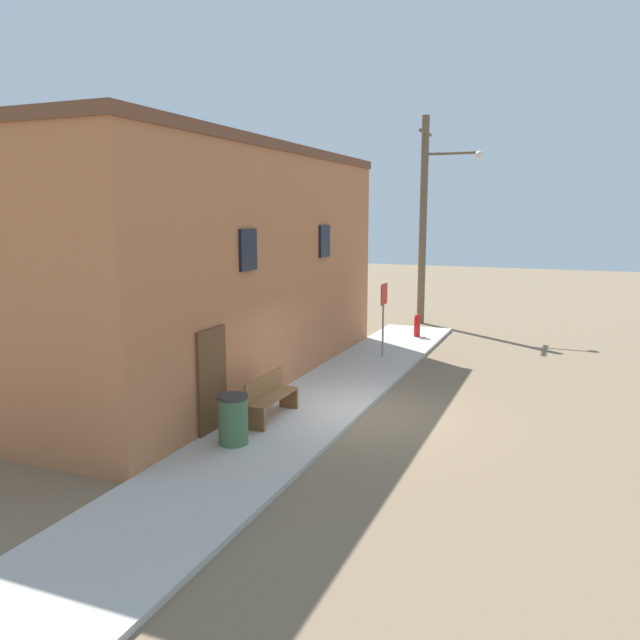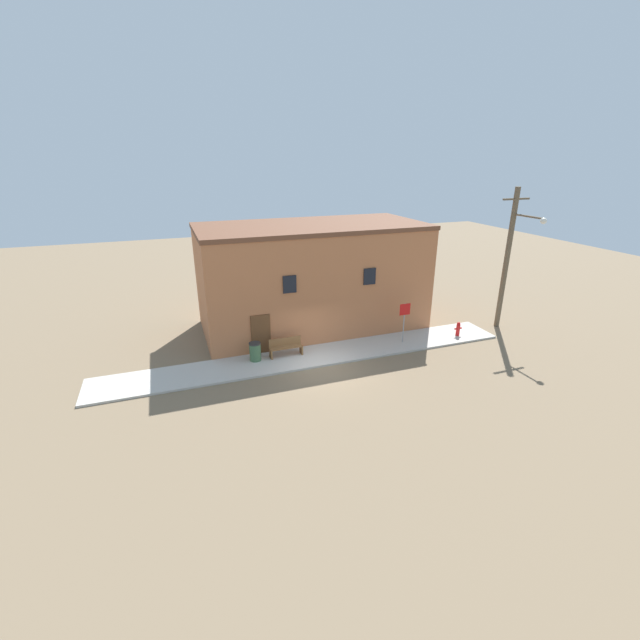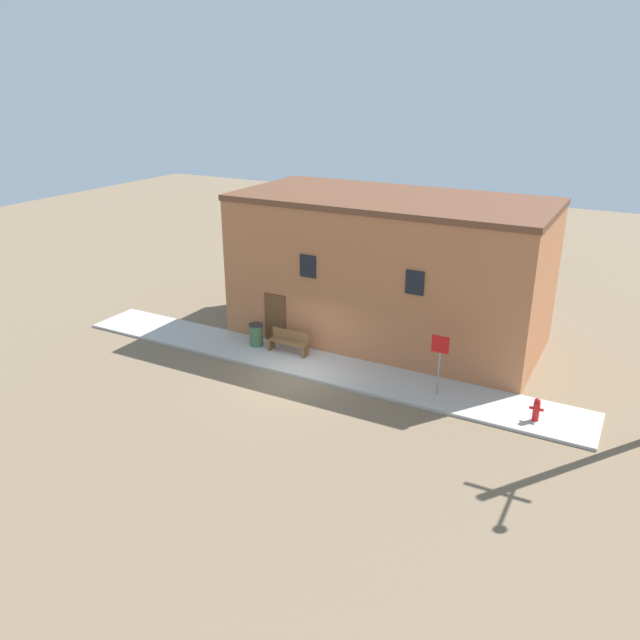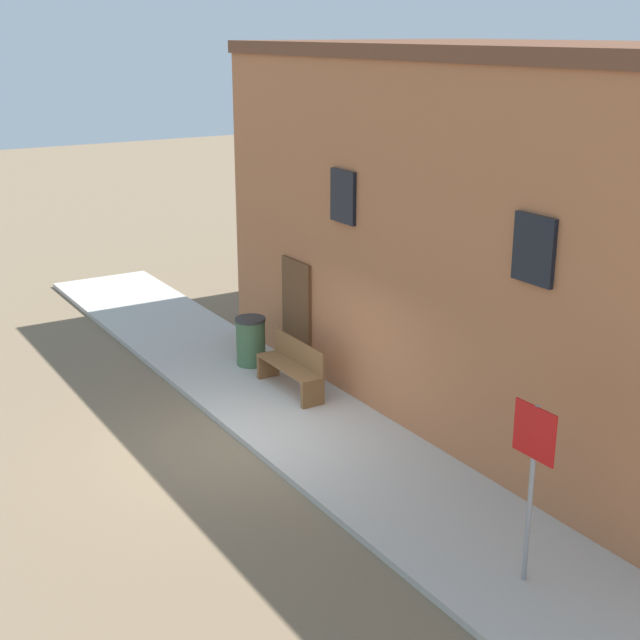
{
  "view_description": "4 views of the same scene",
  "coord_description": "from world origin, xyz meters",
  "views": [
    {
      "loc": [
        -12.71,
        -4.11,
        4.46
      ],
      "look_at": [
        0.45,
        1.23,
        2.0
      ],
      "focal_mm": 35.0,
      "sensor_mm": 36.0,
      "label": 1
    },
    {
      "loc": [
        -6.43,
        -17.64,
        9.67
      ],
      "look_at": [
        0.45,
        1.23,
        2.0
      ],
      "focal_mm": 24.0,
      "sensor_mm": 36.0,
      "label": 2
    },
    {
      "loc": [
        10.99,
        -18.27,
        10.63
      ],
      "look_at": [
        0.45,
        1.23,
        2.0
      ],
      "focal_mm": 35.0,
      "sensor_mm": 36.0,
      "label": 3
    },
    {
      "loc": [
        11.75,
        -5.73,
        6.33
      ],
      "look_at": [
        0.45,
        1.23,
        2.0
      ],
      "focal_mm": 50.0,
      "sensor_mm": 36.0,
      "label": 4
    }
  ],
  "objects": [
    {
      "name": "sidewalk",
      "position": [
        0.0,
        1.23,
        0.05
      ],
      "size": [
        21.4,
        2.46,
        0.11
      ],
      "color": "#BCB7AD",
      "rests_on": "ground"
    },
    {
      "name": "stop_sign",
      "position": [
        5.26,
        1.11,
        1.66
      ],
      "size": [
        0.63,
        0.06,
        2.24
      ],
      "color": "gray",
      "rests_on": "sidewalk"
    },
    {
      "name": "trash_bin",
      "position": [
        -2.84,
        1.68,
        0.58
      ],
      "size": [
        0.59,
        0.59,
        0.95
      ],
      "color": "#426642",
      "rests_on": "sidewalk"
    },
    {
      "name": "ground_plane",
      "position": [
        0.0,
        0.0,
        0.0
      ],
      "size": [
        80.0,
        80.0,
        0.0
      ],
      "primitive_type": "plane",
      "color": "#7A664C"
    },
    {
      "name": "bench",
      "position": [
        -1.25,
        1.69,
        0.57
      ],
      "size": [
        1.69,
        0.44,
        0.93
      ],
      "color": "brown",
      "rests_on": "sidewalk"
    },
    {
      "name": "utility_pole",
      "position": [
        12.06,
        1.41,
        4.34
      ],
      "size": [
        1.8,
        2.39,
        8.17
      ],
      "color": "brown",
      "rests_on": "ground"
    },
    {
      "name": "brick_building",
      "position": [
        1.49,
        5.49,
        3.07
      ],
      "size": [
        12.9,
        6.18,
        6.14
      ],
      "color": "#B26B42",
      "rests_on": "ground"
    },
    {
      "name": "fire_hydrant",
      "position": [
        8.7,
        0.87,
        0.51
      ],
      "size": [
        0.46,
        0.22,
        0.81
      ],
      "color": "red",
      "rests_on": "sidewalk"
    }
  ]
}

